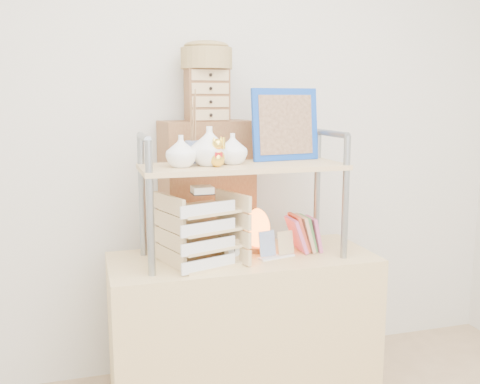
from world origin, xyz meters
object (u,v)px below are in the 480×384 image
(desk, at_px, (243,334))
(salt_lamp, at_px, (257,229))
(cabinet, at_px, (208,252))
(letter_tray, at_px, (203,233))

(desk, bearing_deg, salt_lamp, 37.05)
(desk, height_order, salt_lamp, salt_lamp)
(desk, height_order, cabinet, cabinet)
(cabinet, height_order, letter_tray, cabinet)
(letter_tray, bearing_deg, cabinet, 74.55)
(salt_lamp, bearing_deg, cabinet, 119.39)
(desk, distance_m, salt_lamp, 0.49)
(salt_lamp, bearing_deg, desk, -142.95)
(letter_tray, xyz_separation_m, salt_lamp, (0.29, 0.12, -0.03))
(cabinet, distance_m, salt_lamp, 0.39)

